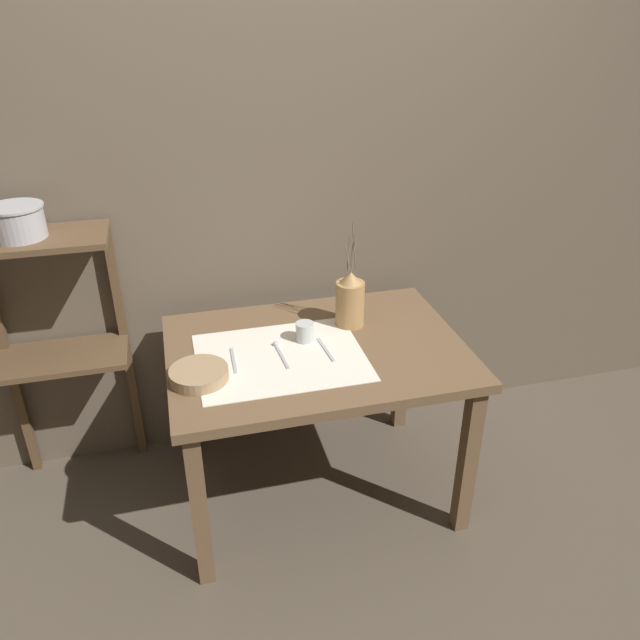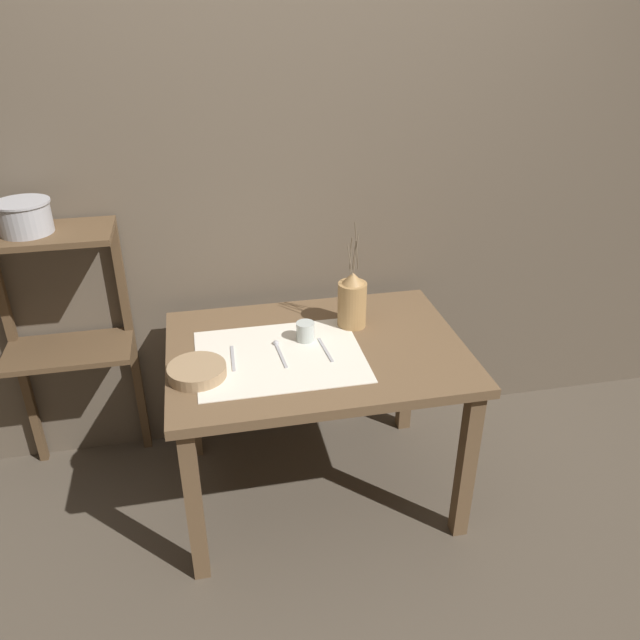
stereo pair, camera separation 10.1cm
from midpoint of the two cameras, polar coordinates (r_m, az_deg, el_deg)
name	(u,v)px [view 1 (the left image)]	position (r m, az deg, el deg)	size (l,w,h in m)	color
ground_plane	(317,488)	(2.90, -1.32, -15.13)	(12.00, 12.00, 0.00)	brown
stone_wall_back	(286,194)	(2.74, -4.19, 11.42)	(7.00, 0.06, 2.40)	brown
wooden_table	(317,368)	(2.50, -1.48, -4.40)	(1.16, 0.84, 0.74)	brown
wooden_shelf_unit	(56,318)	(2.75, -23.96, 0.14)	(0.52, 0.29, 1.17)	brown
linen_cloth	(281,357)	(2.39, -4.82, -3.41)	(0.64, 0.50, 0.00)	silver
pitcher_with_flowers	(350,300)	(2.56, 1.63, 1.79)	(0.12, 0.12, 0.45)	#A87F4C
wooden_bowl	(199,375)	(2.30, -12.25, -4.92)	(0.21, 0.21, 0.05)	#9E7F5B
glass_tumbler_near	(305,332)	(2.48, -2.57, -1.09)	(0.07, 0.07, 0.08)	#B7C1BC
fork_outer	(234,360)	(2.39, -9.10, -3.69)	(0.02, 0.18, 0.00)	#A8A8AD
spoon_outer	(278,349)	(2.44, -5.04, -2.65)	(0.03, 0.19, 0.02)	#A8A8AD
knife_center	(326,350)	(2.43, -0.66, -2.73)	(0.03, 0.18, 0.00)	#A8A8AD
metal_pot_large	(17,221)	(2.57, -26.99, 8.07)	(0.20, 0.20, 0.12)	#A8A8AD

